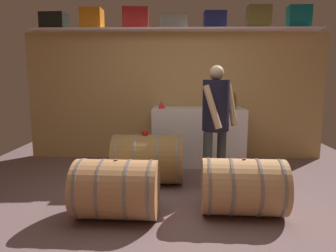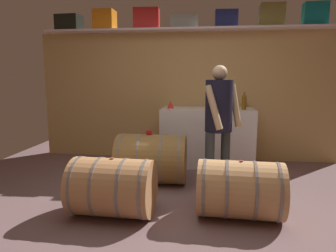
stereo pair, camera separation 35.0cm
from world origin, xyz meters
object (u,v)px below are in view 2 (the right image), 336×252
Objects in this scene: wine_barrel_flank at (240,190)px; red_funnel at (171,104)px; toolcase_black at (69,23)px; wine_glass at (244,101)px; toolcase_orange at (105,20)px; wine_barrel_far at (113,187)px; tasting_cup at (149,132)px; toolcase_olive at (272,15)px; toolcase_grey at (184,22)px; toolcase_navy at (226,19)px; wine_bottle_amber at (244,102)px; winemaker_pouring at (219,115)px; work_cabinet at (207,137)px; toolcase_teal at (315,14)px; wine_barrel_near at (152,159)px; toolcase_red at (147,19)px.

red_funnel is at bearing 119.38° from wine_barrel_flank.
toolcase_black is 2.52× the size of wine_glass.
toolcase_orange is at bearing -179.76° from wine_glass.
wine_barrel_far is at bearing -172.40° from wine_barrel_flank.
tasting_cup is at bearing 81.80° from wine_barrel_far.
wine_glass is at bearing 179.47° from toolcase_olive.
toolcase_navy reaches higher than toolcase_grey.
toolcase_navy is at bearing 0.35° from toolcase_orange.
red_funnel is at bearing 81.47° from wine_barrel_far.
tasting_cup is at bearing -51.29° from toolcase_orange.
wine_bottle_amber reaches higher than wine_glass.
wine_barrel_flank is at bearing -90.09° from toolcase_navy.
wine_bottle_amber is at bearing -8.22° from toolcase_orange.
work_cabinet is at bearing -128.29° from winemaker_pouring.
toolcase_olive is 3.00m from wine_barrel_flank.
toolcase_navy is 2.20× the size of wine_glass.
wine_barrel_far is 0.98× the size of wine_barrel_flank.
work_cabinet is at bearing 66.78° from wine_barrel_far.
toolcase_orange reaches higher than red_funnel.
wine_bottle_amber is 1.13m from red_funnel.
toolcase_orange is 0.23× the size of work_cabinet.
toolcase_grey is 0.30× the size of work_cabinet.
wine_barrel_far is 1.11m from tasting_cup.
winemaker_pouring is (-1.45, -1.39, -1.39)m from toolcase_teal.
toolcase_grey is at bearing 149.33° from work_cabinet.
wine_barrel_flank is (-0.25, -2.13, -0.72)m from wine_glass.
toolcase_black reaches higher than red_funnel.
winemaker_pouring is at bearing 107.86° from wine_barrel_flank.
toolcase_olive is 2.12m from work_cabinet.
wine_barrel_near is (-1.27, -0.87, -0.70)m from wine_bottle_amber.
toolcase_olive is 2.66m from tasting_cup.
tasting_cup is 0.05× the size of winemaker_pouring.
wine_barrel_near is (-2.31, -1.21, -2.01)m from toolcase_teal.
toolcase_olive reaches higher than tasting_cup.
toolcase_olive is at bearing 76.33° from wine_barrel_flank.
toolcase_black is 1.15× the size of toolcase_navy.
wine_barrel_near is at bearing 80.06° from wine_barrel_far.
toolcase_teal is (3.91, 0.00, 0.04)m from toolcase_black.
work_cabinet is at bearing -139.93° from toolcase_navy.
toolcase_grey is at bearing 177.85° from toolcase_navy.
toolcase_teal is (0.63, 0.00, 0.00)m from toolcase_olive.
wine_barrel_far is at bearing -129.31° from toolcase_olive.
wine_barrel_near is 0.36m from tasting_cup.
tasting_cup is at bearing -146.28° from wine_bottle_amber.
tasting_cup is (-0.36, -1.21, -1.58)m from toolcase_grey.
wine_barrel_far is (0.77, -2.23, -2.02)m from toolcase_orange.
toolcase_grey is at bearing -179.03° from toolcase_olive.
work_cabinet is (-1.58, -0.24, -1.88)m from toolcase_teal.
toolcase_grey is (0.61, 0.00, -0.06)m from toolcase_red.
toolcase_navy is at bearing 19.96° from red_funnel.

